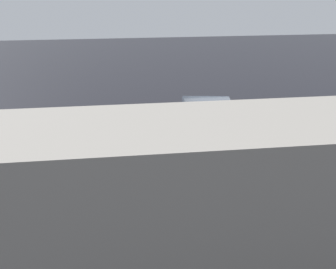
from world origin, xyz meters
TOP-DOWN VIEW (x-y plane):
  - ground_plane at (0.00, 0.00)m, footprint 60.00×60.00m
  - kerb_strip at (0.00, 4.20)m, footprint 24.00×3.20m
  - moving_hatchback at (0.64, 0.44)m, footprint 4.10×2.24m
  - fire_hydrant at (3.66, 3.09)m, footprint 0.42×0.31m
  - pedestrian at (4.85, 2.94)m, footprint 0.28×0.57m
  - metal_railing at (-1.19, 5.34)m, footprint 9.83×0.04m
  - sign_post at (3.05, 3.82)m, footprint 0.07×0.44m
  - puddle_patch at (1.55, 0.67)m, footprint 4.10×4.10m
  - building_block at (2.73, 9.04)m, footprint 11.15×2.40m

SIDE VIEW (x-z plane):
  - ground_plane at x=0.00m, z-range 0.00..0.00m
  - puddle_patch at x=1.55m, z-range 0.00..0.01m
  - kerb_strip at x=0.00m, z-range 0.00..0.04m
  - fire_hydrant at x=3.66m, z-range 0.00..0.80m
  - pedestrian at x=4.85m, z-range 0.07..1.29m
  - metal_railing at x=-1.19m, z-range 0.21..1.26m
  - moving_hatchback at x=0.64m, z-range 0.00..2.06m
  - sign_post at x=3.05m, z-range 0.38..2.78m
  - building_block at x=2.73m, z-range 0.00..4.83m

